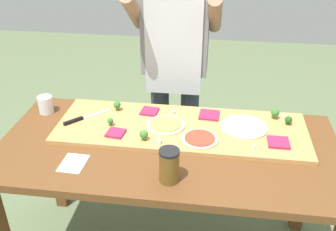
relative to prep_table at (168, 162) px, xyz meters
name	(u,v)px	position (x,y,z in m)	size (l,w,h in m)	color
prep_table	(168,162)	(0.00, 0.00, 0.00)	(1.69, 0.81, 0.80)	brown
cutting_board	(181,128)	(0.05, 0.14, 0.12)	(1.30, 0.45, 0.02)	tan
chefs_knife	(81,119)	(-0.49, 0.14, 0.14)	(0.20, 0.21, 0.02)	#B7BABF
pizza_whole_pesto_green	(166,125)	(-0.03, 0.14, 0.14)	(0.20, 0.20, 0.02)	beige
pizza_whole_white_garlic	(244,127)	(0.37, 0.17, 0.14)	(0.24, 0.24, 0.02)	beige
pizza_whole_tomato_red	(200,139)	(0.15, 0.03, 0.14)	(0.18, 0.18, 0.02)	beige
pizza_slice_near_right	(279,142)	(0.54, 0.05, 0.14)	(0.10, 0.10, 0.01)	#9E234C
pizza_slice_far_left	(116,133)	(-0.27, 0.02, 0.14)	(0.09, 0.09, 0.01)	#9E234C
pizza_slice_far_right	(150,111)	(-0.14, 0.27, 0.14)	(0.09, 0.09, 0.01)	#9E234C
pizza_slice_near_left	(209,115)	(0.19, 0.27, 0.14)	(0.11, 0.11, 0.01)	#9E234C
broccoli_floret_back_mid	(144,134)	(-0.12, -0.01, 0.16)	(0.04, 0.04, 0.06)	#487A23
broccoli_floret_back_right	(117,105)	(-0.32, 0.27, 0.16)	(0.04, 0.04, 0.06)	#3F7220
broccoli_floret_center_left	(110,121)	(-0.32, 0.10, 0.16)	(0.03, 0.03, 0.04)	#3F7220
broccoli_floret_center_right	(289,120)	(0.60, 0.24, 0.16)	(0.04, 0.04, 0.05)	#2C5915
broccoli_floret_front_left	(275,113)	(0.54, 0.29, 0.16)	(0.04, 0.04, 0.06)	#3F7220
cheese_crumble_a	(254,146)	(0.42, 0.00, 0.14)	(0.01, 0.01, 0.01)	silver
cheese_crumble_b	(283,116)	(0.59, 0.31, 0.14)	(0.01, 0.01, 0.01)	white
cheese_crumble_c	(173,112)	(-0.01, 0.27, 0.14)	(0.02, 0.02, 0.02)	silver
cheese_crumble_d	(159,141)	(-0.04, -0.03, 0.14)	(0.02, 0.02, 0.02)	white
flour_cup	(46,106)	(-0.73, 0.23, 0.15)	(0.08, 0.08, 0.10)	white
sauce_jar	(169,166)	(0.04, -0.27, 0.18)	(0.09, 0.09, 0.16)	brown
recipe_note	(73,163)	(-0.41, -0.21, 0.11)	(0.11, 0.14, 0.00)	white
cook_center	(175,56)	(-0.05, 0.68, 0.31)	(0.54, 0.39, 1.67)	#333847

